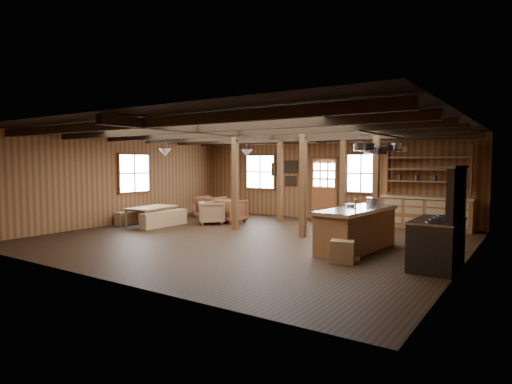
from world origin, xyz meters
The scene contains 22 objects.
room centered at (0.00, 0.00, 1.40)m, with size 10.04×9.04×2.84m.
ceiling_joists centered at (0.00, 0.18, 2.68)m, with size 9.80×8.82×0.18m.
timber_posts centered at (0.52, 2.08, 1.40)m, with size 3.95×2.35×2.80m.
back_door centered at (0.00, 4.45, 0.88)m, with size 1.02×0.08×2.15m.
window_back_left centered at (-2.60, 4.46, 1.60)m, with size 1.32×0.06×1.32m.
window_back_right centered at (1.30, 4.46, 1.60)m, with size 1.02×0.06×1.32m.
window_left centered at (-4.96, 0.50, 1.60)m, with size 0.14×1.24×1.32m.
notice_boards centered at (-1.50, 4.46, 1.64)m, with size 1.08×0.03×0.90m.
back_counter centered at (3.40, 4.20, 0.60)m, with size 2.55×0.60×2.45m.
pendant_lamps centered at (-2.25, 1.00, 2.25)m, with size 1.86×2.36×0.66m.
pot_rack centered at (3.30, 0.31, 2.28)m, with size 0.42×3.00×0.44m.
kitchen_island centered at (2.78, 0.18, 0.48)m, with size 1.12×2.57×1.20m.
step_stool centered at (3.00, -1.16, 0.22)m, with size 0.50×0.36×0.45m, color olive.
commercial_range centered at (4.65, -0.54, 0.62)m, with size 0.80×1.54×1.91m.
dining_table centered at (-3.90, 0.29, 0.28)m, with size 1.62×0.90×0.57m, color olive.
bench_wall centered at (-4.65, 0.29, 0.21)m, with size 0.28×1.49×0.41m, color olive.
bench_aisle centered at (-3.40, 0.29, 0.23)m, with size 0.32×1.70×0.47m, color olive.
armchair_a centered at (-3.55, 2.68, 0.39)m, with size 0.83×0.85×0.78m, color brown.
armchair_b centered at (-2.25, 2.18, 0.38)m, with size 0.82×0.84×0.77m, color brown.
armchair_c centered at (-2.53, 1.53, 0.36)m, with size 0.77×0.79×0.72m, color olive.
counter_pot centered at (2.84, 1.05, 1.03)m, with size 0.30×0.30×0.18m, color #B3B7BB.
bowl centered at (2.52, 0.46, 0.97)m, with size 0.28×0.28×0.07m, color silver.
Camera 1 is at (6.18, -8.91, 1.96)m, focal length 30.00 mm.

